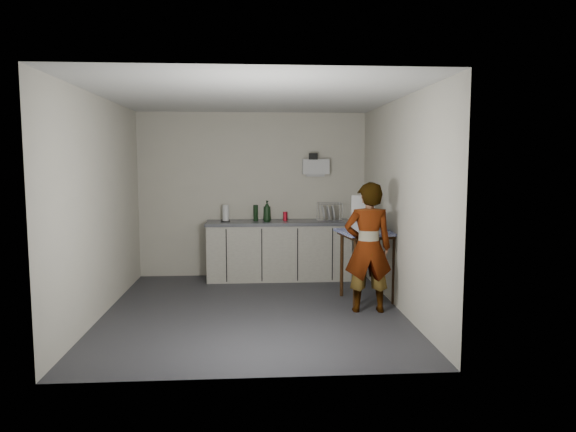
{
  "coord_description": "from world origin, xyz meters",
  "views": [
    {
      "loc": [
        0.0,
        -6.19,
        1.83
      ],
      "look_at": [
        0.46,
        0.45,
        1.12
      ],
      "focal_mm": 32.0,
      "sensor_mm": 36.0,
      "label": 1
    }
  ],
  "objects": [
    {
      "name": "dark_bottle",
      "position": [
        0.04,
        1.74,
        1.03
      ],
      "size": [
        0.07,
        0.07,
        0.25
      ],
      "primitive_type": "cylinder",
      "color": "black",
      "rests_on": "kitchen_counter"
    },
    {
      "name": "kitchen_counter",
      "position": [
        0.4,
        1.7,
        0.43
      ],
      "size": [
        2.24,
        0.62,
        0.91
      ],
      "color": "black",
      "rests_on": "ground"
    },
    {
      "name": "wall_left",
      "position": [
        -1.79,
        0.0,
        1.3
      ],
      "size": [
        0.02,
        4.0,
        2.6
      ],
      "primitive_type": "cube",
      "color": "beige",
      "rests_on": "ground"
    },
    {
      "name": "bakery_box",
      "position": [
        1.49,
        0.38,
        1.03
      ],
      "size": [
        0.38,
        0.39,
        0.46
      ],
      "rotation": [
        0.0,
        0.0,
        0.16
      ],
      "color": "silver",
      "rests_on": "side_table"
    },
    {
      "name": "soda_can",
      "position": [
        0.5,
        1.77,
        0.98
      ],
      "size": [
        0.07,
        0.07,
        0.14
      ],
      "primitive_type": "cylinder",
      "color": "red",
      "rests_on": "kitchen_counter"
    },
    {
      "name": "ceiling",
      "position": [
        0.0,
        0.0,
        2.6
      ],
      "size": [
        3.6,
        4.0,
        0.01
      ],
      "primitive_type": "cube",
      "color": "silver",
      "rests_on": "wall_back"
    },
    {
      "name": "paper_towel",
      "position": [
        -0.42,
        1.69,
        1.03
      ],
      "size": [
        0.14,
        0.14,
        0.26
      ],
      "color": "black",
      "rests_on": "kitchen_counter"
    },
    {
      "name": "dish_rack",
      "position": [
        1.19,
        1.72,
        0.97
      ],
      "size": [
        0.4,
        0.3,
        0.28
      ],
      "color": "silver",
      "rests_on": "kitchen_counter"
    },
    {
      "name": "side_table",
      "position": [
        1.5,
        0.37,
        0.81
      ],
      "size": [
        0.81,
        0.81,
        0.92
      ],
      "rotation": [
        0.0,
        0.0,
        0.15
      ],
      "color": "#34190B",
      "rests_on": "ground"
    },
    {
      "name": "wall_shelf",
      "position": [
        1.0,
        1.92,
        1.75
      ],
      "size": [
        0.42,
        0.18,
        0.37
      ],
      "color": "silver",
      "rests_on": "ground"
    },
    {
      "name": "standing_man",
      "position": [
        1.39,
        -0.14,
        0.79
      ],
      "size": [
        0.6,
        0.41,
        1.59
      ],
      "primitive_type": "imported",
      "rotation": [
        0.0,
        0.0,
        3.1
      ],
      "color": "#B2A593",
      "rests_on": "ground"
    },
    {
      "name": "wall_right",
      "position": [
        1.79,
        0.0,
        1.3
      ],
      "size": [
        0.02,
        4.0,
        2.6
      ],
      "primitive_type": "cube",
      "color": "beige",
      "rests_on": "ground"
    },
    {
      "name": "ground",
      "position": [
        0.0,
        0.0,
        0.0
      ],
      "size": [
        4.0,
        4.0,
        0.0
      ],
      "primitive_type": "plane",
      "color": "#2D2C32",
      "rests_on": "ground"
    },
    {
      "name": "soap_bottle",
      "position": [
        0.22,
        1.64,
        1.07
      ],
      "size": [
        0.16,
        0.16,
        0.32
      ],
      "primitive_type": "imported",
      "rotation": [
        0.0,
        0.0,
        0.3
      ],
      "color": "black",
      "rests_on": "kitchen_counter"
    },
    {
      "name": "wall_back",
      "position": [
        0.0,
        1.99,
        1.3
      ],
      "size": [
        3.6,
        0.02,
        2.6
      ],
      "primitive_type": "cube",
      "color": "beige",
      "rests_on": "ground"
    }
  ]
}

